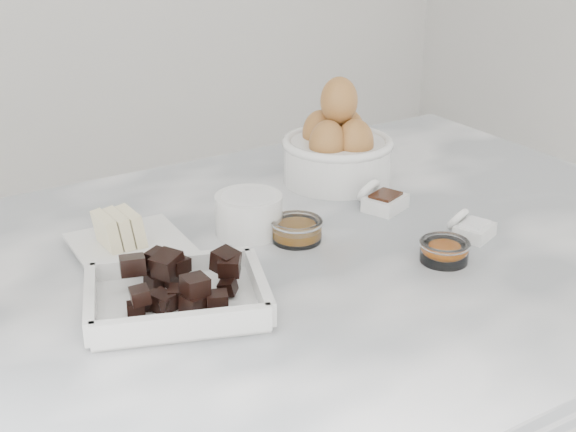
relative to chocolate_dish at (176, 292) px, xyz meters
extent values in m
cube|color=silver|center=(0.18, 0.05, -0.04)|extent=(1.20, 0.80, 0.04)
cube|color=white|center=(0.00, 0.00, -0.02)|extent=(0.23, 0.20, 0.01)
cube|color=white|center=(0.01, 0.17, -0.02)|extent=(0.13, 0.13, 0.01)
cube|color=white|center=(0.01, 0.17, -0.01)|extent=(0.15, 0.15, 0.00)
cylinder|color=white|center=(0.17, 0.14, 0.00)|extent=(0.09, 0.09, 0.05)
cylinder|color=white|center=(0.17, 0.14, 0.03)|extent=(0.07, 0.07, 0.01)
cylinder|color=white|center=(0.39, 0.24, 0.01)|extent=(0.17, 0.17, 0.07)
torus|color=white|center=(0.39, 0.24, 0.04)|extent=(0.18, 0.18, 0.01)
ellipsoid|color=#A36834|center=(0.42, 0.24, 0.05)|extent=(0.06, 0.06, 0.08)
ellipsoid|color=#A36834|center=(0.35, 0.23, 0.05)|extent=(0.06, 0.06, 0.08)
ellipsoid|color=#A36834|center=(0.39, 0.27, 0.05)|extent=(0.06, 0.06, 0.08)
ellipsoid|color=#A36834|center=(0.38, 0.20, 0.05)|extent=(0.06, 0.06, 0.08)
ellipsoid|color=#A36834|center=(0.39, 0.24, 0.11)|extent=(0.06, 0.06, 0.08)
cylinder|color=white|center=(0.21, 0.08, -0.01)|extent=(0.07, 0.07, 0.03)
torus|color=white|center=(0.21, 0.08, 0.00)|extent=(0.07, 0.07, 0.01)
cylinder|color=orange|center=(0.21, 0.08, -0.01)|extent=(0.05, 0.05, 0.01)
cylinder|color=white|center=(0.34, -0.07, -0.01)|extent=(0.06, 0.06, 0.03)
torus|color=white|center=(0.34, -0.07, 0.00)|extent=(0.06, 0.06, 0.01)
ellipsoid|color=orange|center=(0.34, -0.07, -0.01)|extent=(0.04, 0.04, 0.02)
cube|color=white|center=(0.38, 0.10, -0.01)|extent=(0.07, 0.07, 0.02)
cube|color=black|center=(0.38, 0.10, 0.00)|extent=(0.05, 0.05, 0.00)
torus|color=white|center=(0.37, 0.13, 0.00)|extent=(0.05, 0.05, 0.04)
cube|color=white|center=(0.42, -0.04, -0.01)|extent=(0.06, 0.06, 0.02)
cube|color=white|center=(0.42, -0.04, 0.00)|extent=(0.05, 0.04, 0.00)
torus|color=white|center=(0.41, -0.01, 0.00)|extent=(0.05, 0.04, 0.04)
camera|label=1|loc=(-0.32, -0.73, 0.43)|focal=50.00mm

